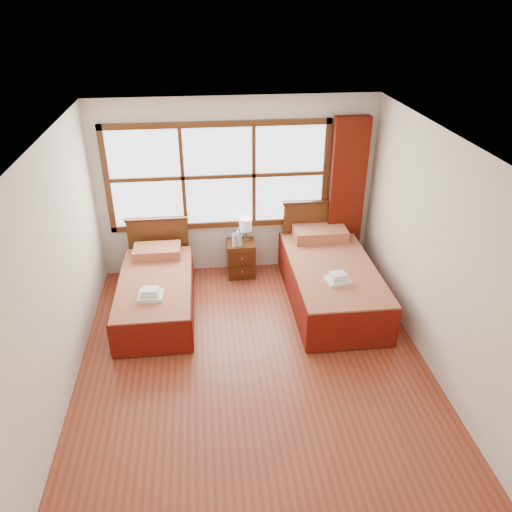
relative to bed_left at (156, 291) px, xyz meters
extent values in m
plane|color=brown|center=(1.17, -1.20, -0.29)|extent=(4.50, 4.50, 0.00)
plane|color=white|center=(1.17, -1.20, 2.31)|extent=(4.50, 4.50, 0.00)
plane|color=silver|center=(1.17, 1.05, 1.01)|extent=(4.00, 0.00, 4.00)
plane|color=silver|center=(-0.83, -1.20, 1.01)|extent=(0.00, 4.50, 4.50)
plane|color=silver|center=(3.17, -1.20, 1.01)|extent=(0.00, 4.50, 4.50)
cube|color=white|center=(0.92, 1.02, 1.21)|extent=(3.00, 0.02, 1.40)
cube|color=#502A11|center=(0.92, 1.00, 0.47)|extent=(3.16, 0.06, 0.08)
cube|color=#502A11|center=(0.92, 1.00, 1.95)|extent=(3.16, 0.06, 0.08)
cube|color=#502A11|center=(-0.62, 1.00, 1.21)|extent=(0.08, 0.06, 1.56)
cube|color=#502A11|center=(2.46, 1.00, 1.21)|extent=(0.08, 0.06, 1.56)
cube|color=#502A11|center=(0.42, 1.00, 1.21)|extent=(0.05, 0.05, 1.40)
cube|color=#502A11|center=(1.42, 1.00, 1.21)|extent=(0.05, 0.05, 1.40)
cube|color=#502A11|center=(0.92, 1.00, 1.21)|extent=(3.00, 0.05, 0.05)
cube|color=#5F1509|center=(2.77, 0.91, 0.88)|extent=(0.50, 0.16, 2.30)
cube|color=#401E0D|center=(0.00, -0.07, -0.15)|extent=(0.83, 1.67, 0.27)
cube|color=maroon|center=(0.00, -0.07, 0.10)|extent=(0.93, 1.85, 0.23)
cube|color=maroon|center=(-0.47, -0.07, -0.03)|extent=(0.03, 1.85, 0.46)
cube|color=maroon|center=(0.47, -0.07, -0.03)|extent=(0.03, 1.85, 0.46)
cube|color=maroon|center=(0.00, -0.99, -0.03)|extent=(0.93, 0.03, 0.46)
cube|color=maroon|center=(0.00, 0.60, 0.29)|extent=(0.65, 0.38, 0.15)
cube|color=#502A11|center=(0.00, 0.94, 0.17)|extent=(0.87, 0.06, 0.91)
cube|color=#401E0D|center=(0.00, 0.94, 0.63)|extent=(0.91, 0.08, 0.04)
cube|color=#401E0D|center=(2.36, -0.07, -0.13)|extent=(0.98, 1.96, 0.32)
cube|color=maroon|center=(2.36, -0.07, 0.17)|extent=(1.10, 2.17, 0.27)
cube|color=maroon|center=(1.82, -0.07, 0.01)|extent=(0.03, 2.17, 0.54)
cube|color=maroon|center=(2.91, -0.07, 0.01)|extent=(0.03, 2.17, 0.54)
cube|color=maroon|center=(2.36, -1.15, 0.01)|extent=(1.10, 0.03, 0.54)
cube|color=maroon|center=(2.36, 0.72, 0.38)|extent=(0.77, 0.45, 0.17)
cube|color=#502A11|center=(2.36, 0.94, 0.25)|extent=(1.02, 0.06, 1.06)
cube|color=#401E0D|center=(2.36, 0.94, 0.79)|extent=(1.06, 0.08, 0.04)
cube|color=#502A11|center=(1.20, 0.80, -0.01)|extent=(0.41, 0.36, 0.54)
cube|color=#401E0D|center=(1.20, 0.61, -0.12)|extent=(0.36, 0.02, 0.16)
cube|color=#401E0D|center=(1.20, 0.61, 0.09)|extent=(0.36, 0.02, 0.16)
sphere|color=olive|center=(1.20, 0.59, -0.12)|extent=(0.03, 0.03, 0.03)
sphere|color=olive|center=(1.20, 0.59, 0.09)|extent=(0.03, 0.03, 0.03)
cube|color=white|center=(-0.02, -0.47, 0.24)|extent=(0.32, 0.28, 0.05)
cube|color=white|center=(-0.02, -0.47, 0.28)|extent=(0.24, 0.21, 0.04)
cube|color=white|center=(-0.02, -0.47, 0.32)|extent=(0.20, 0.17, 0.04)
cube|color=white|center=(2.32, -0.50, 0.32)|extent=(0.33, 0.30, 0.05)
cube|color=white|center=(2.32, -0.50, 0.36)|extent=(0.25, 0.22, 0.04)
cube|color=white|center=(2.32, -0.50, 0.40)|extent=(0.20, 0.18, 0.04)
cylinder|color=#B39139|center=(1.28, 0.86, 0.27)|extent=(0.11, 0.11, 0.02)
cylinder|color=#B39139|center=(1.28, 0.86, 0.35)|extent=(0.02, 0.02, 0.15)
cylinder|color=silver|center=(1.28, 0.86, 0.52)|extent=(0.18, 0.18, 0.18)
cylinder|color=#C3DEFB|center=(1.10, 0.68, 0.36)|extent=(0.06, 0.06, 0.20)
cylinder|color=blue|center=(1.10, 0.68, 0.47)|extent=(0.03, 0.03, 0.03)
cylinder|color=#C3DEFB|center=(1.18, 0.71, 0.38)|extent=(0.07, 0.07, 0.24)
cylinder|color=blue|center=(1.18, 0.71, 0.51)|extent=(0.03, 0.03, 0.03)
camera|label=1|loc=(0.69, -5.72, 3.59)|focal=35.00mm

